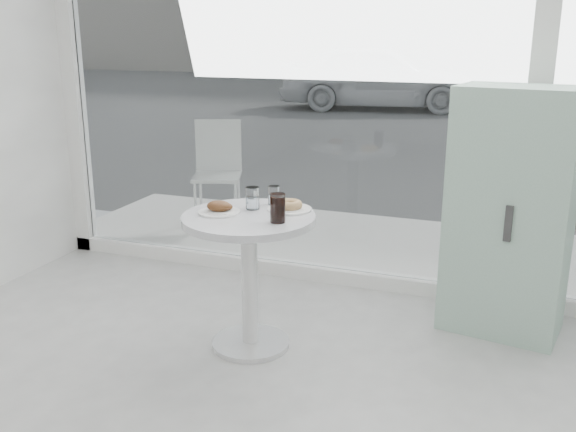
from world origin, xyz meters
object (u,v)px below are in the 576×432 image
at_px(cola_glass, 278,209).
at_px(water_tumbler_b, 274,196).
at_px(water_tumbler_a, 253,199).
at_px(mint_cabinet, 510,213).
at_px(plate_fritter, 220,208).
at_px(main_table, 249,254).
at_px(patio_chair, 218,167).
at_px(car_white, 378,77).
at_px(plate_donut, 289,207).

bearing_deg(cola_glass, water_tumbler_b, 114.70).
bearing_deg(cola_glass, water_tumbler_a, 139.71).
bearing_deg(mint_cabinet, cola_glass, -134.11).
height_order(mint_cabinet, water_tumbler_b, mint_cabinet).
bearing_deg(plate_fritter, water_tumbler_a, 47.05).
bearing_deg(water_tumbler_a, main_table, -76.81).
distance_m(patio_chair, plate_fritter, 2.16).
xyz_separation_m(mint_cabinet, car_white, (-3.19, 10.68, 0.01)).
bearing_deg(mint_cabinet, plate_fritter, -142.67).
bearing_deg(car_white, plate_donut, -179.31).
bearing_deg(patio_chair, car_white, 74.14).
bearing_deg(patio_chair, water_tumbler_a, -78.56).
relative_size(mint_cabinet, patio_chair, 1.54).
bearing_deg(cola_glass, plate_donut, 95.51).
relative_size(patio_chair, water_tumbler_a, 7.47).
xyz_separation_m(plate_fritter, water_tumbler_a, (0.13, 0.14, 0.03)).
relative_size(main_table, plate_fritter, 3.41).
xyz_separation_m(mint_cabinet, water_tumbler_b, (-1.26, -0.49, 0.10)).
bearing_deg(water_tumbler_b, plate_donut, -34.23).
bearing_deg(water_tumbler_a, mint_cabinet, 24.87).
bearing_deg(cola_glass, patio_chair, 124.01).
xyz_separation_m(main_table, plate_donut, (0.17, 0.17, 0.24)).
height_order(mint_cabinet, patio_chair, mint_cabinet).
bearing_deg(plate_fritter, water_tumbler_b, 52.75).
xyz_separation_m(mint_cabinet, water_tumbler_a, (-1.34, -0.62, 0.11)).
bearing_deg(patio_chair, water_tumbler_b, -74.78).
relative_size(car_white, water_tumbler_a, 34.45).
bearing_deg(water_tumbler_a, patio_chair, 121.84).
xyz_separation_m(water_tumbler_b, cola_glass, (0.15, -0.32, 0.03)).
bearing_deg(patio_chair, main_table, -79.60).
xyz_separation_m(car_white, cola_glass, (2.08, -11.49, 0.11)).
relative_size(main_table, car_white, 0.18).
relative_size(plate_fritter, cola_glass, 1.50).
height_order(mint_cabinet, plate_donut, mint_cabinet).
height_order(mint_cabinet, plate_fritter, mint_cabinet).
distance_m(plate_donut, cola_glass, 0.24).
height_order(car_white, cola_glass, car_white).
distance_m(plate_fritter, water_tumbler_a, 0.20).
bearing_deg(car_white, water_tumbler_a, 179.67).
height_order(main_table, water_tumbler_b, water_tumbler_b).
bearing_deg(car_white, patio_chair, 174.87).
xyz_separation_m(car_white, plate_donut, (2.06, -11.26, 0.06)).
bearing_deg(water_tumbler_b, water_tumbler_a, -119.95).
bearing_deg(mint_cabinet, water_tumbler_a, -145.20).
distance_m(plate_donut, water_tumbler_a, 0.21).
relative_size(main_table, mint_cabinet, 0.54).
bearing_deg(main_table, water_tumbler_a, 103.19).
xyz_separation_m(car_white, water_tumbler_a, (1.86, -11.30, 0.10)).
distance_m(patio_chair, water_tumbler_b, 2.04).
xyz_separation_m(main_table, patio_chair, (-1.13, 1.90, 0.03)).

